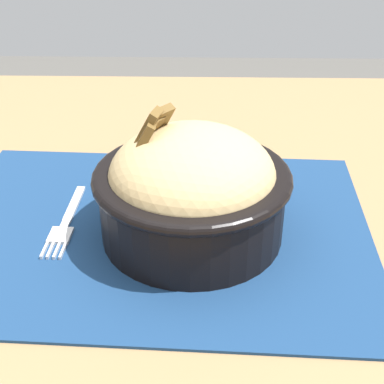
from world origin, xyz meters
TOP-DOWN VIEW (x-y plane):
  - table at (0.00, 0.00)m, footprint 1.07×0.94m
  - placemat at (-0.04, -0.01)m, footprint 0.45×0.34m
  - bowl at (-0.08, 0.00)m, footprint 0.22×0.22m
  - fork at (0.05, -0.01)m, footprint 0.02×0.13m

SIDE VIEW (x-z plane):
  - table at x=0.00m, z-range 0.30..1.07m
  - placemat at x=-0.04m, z-range 0.77..0.77m
  - fork at x=0.05m, z-range 0.77..0.78m
  - bowl at x=-0.08m, z-range 0.76..0.89m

